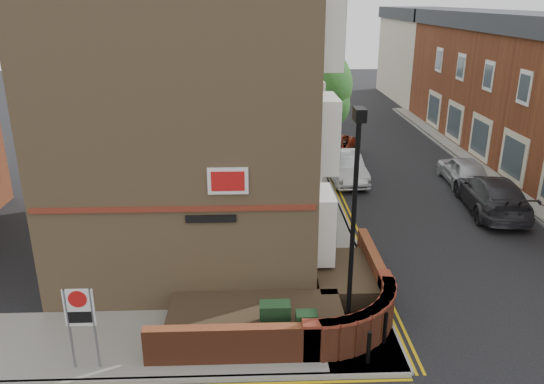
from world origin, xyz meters
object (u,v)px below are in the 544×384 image
at_px(utility_cabinet_large, 275,323).
at_px(zone_sign, 80,314).
at_px(lamppost, 353,233).
at_px(silver_car_near, 345,167).

height_order(utility_cabinet_large, zone_sign, zone_sign).
relative_size(lamppost, silver_car_near, 1.43).
bearing_deg(zone_sign, utility_cabinet_large, 9.69).
relative_size(zone_sign, silver_car_near, 0.50).
bearing_deg(lamppost, zone_sign, -173.93).
xyz_separation_m(zone_sign, silver_car_near, (8.84, 14.40, -0.92)).
bearing_deg(lamppost, utility_cabinet_large, 176.99).
height_order(lamppost, utility_cabinet_large, lamppost).
xyz_separation_m(utility_cabinet_large, silver_car_near, (4.14, 13.60, 0.00)).
bearing_deg(utility_cabinet_large, zone_sign, -170.31).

